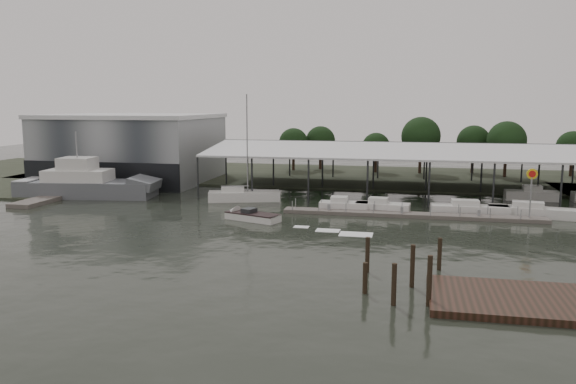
% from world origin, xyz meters
% --- Properties ---
extents(ground, '(200.00, 200.00, 0.00)m').
position_xyz_m(ground, '(0.00, 0.00, 0.00)').
color(ground, black).
rests_on(ground, ground).
extents(land_strip_far, '(140.00, 30.00, 0.30)m').
position_xyz_m(land_strip_far, '(0.00, 42.00, 0.10)').
color(land_strip_far, '#383E2F').
rests_on(land_strip_far, ground).
extents(land_strip_west, '(20.00, 40.00, 0.30)m').
position_xyz_m(land_strip_west, '(-40.00, 30.00, 0.10)').
color(land_strip_west, '#383E2F').
rests_on(land_strip_west, ground).
extents(storage_warehouse, '(24.50, 20.50, 10.50)m').
position_xyz_m(storage_warehouse, '(-28.00, 29.94, 5.29)').
color(storage_warehouse, gray).
rests_on(storage_warehouse, ground).
extents(covered_boat_shed, '(58.24, 24.00, 6.96)m').
position_xyz_m(covered_boat_shed, '(17.00, 28.00, 6.13)').
color(covered_boat_shed, silver).
rests_on(covered_boat_shed, ground).
extents(trawler_dock, '(3.00, 18.00, 0.50)m').
position_xyz_m(trawler_dock, '(-30.00, 14.00, 0.25)').
color(trawler_dock, '#69635D').
rests_on(trawler_dock, ground).
extents(floating_dock, '(28.00, 2.00, 1.40)m').
position_xyz_m(floating_dock, '(15.00, 10.00, 0.20)').
color(floating_dock, '#69635D').
rests_on(floating_dock, ground).
extents(shell_fuel_sign, '(1.10, 0.18, 5.55)m').
position_xyz_m(shell_fuel_sign, '(27.00, 9.99, 3.93)').
color(shell_fuel_sign, gray).
rests_on(shell_fuel_sign, ground).
extents(boardwalk_platform, '(15.00, 12.00, 0.50)m').
position_xyz_m(boardwalk_platform, '(24.55, -15.27, 0.20)').
color(boardwalk_platform, '#361F16').
rests_on(boardwalk_platform, ground).
extents(grey_trawler, '(18.82, 7.56, 8.84)m').
position_xyz_m(grey_trawler, '(-26.62, 14.50, 1.58)').
color(grey_trawler, '#595E63').
rests_on(grey_trawler, ground).
extents(white_sailboat, '(9.28, 5.03, 13.50)m').
position_xyz_m(white_sailboat, '(-5.74, 15.79, 0.66)').
color(white_sailboat, white).
rests_on(white_sailboat, ground).
extents(speedboat_underway, '(17.01, 7.66, 2.00)m').
position_xyz_m(speedboat_underway, '(-1.82, 4.69, 0.39)').
color(speedboat_underway, white).
rests_on(speedboat_underway, ground).
extents(moored_cruiser_0, '(5.52, 2.39, 1.70)m').
position_xyz_m(moored_cruiser_0, '(7.37, 11.73, 0.61)').
color(moored_cruiser_0, white).
rests_on(moored_cruiser_0, ground).
extents(moored_cruiser_1, '(6.19, 2.79, 1.70)m').
position_xyz_m(moored_cruiser_1, '(11.77, 11.97, 0.61)').
color(moored_cruiser_1, white).
rests_on(moored_cruiser_1, ground).
extents(moored_cruiser_2, '(8.38, 2.48, 1.70)m').
position_xyz_m(moored_cruiser_2, '(21.24, 12.53, 0.61)').
color(moored_cruiser_2, white).
rests_on(moored_cruiser_2, ground).
extents(moored_cruiser_3, '(9.37, 3.75, 1.70)m').
position_xyz_m(moored_cruiser_3, '(27.79, 12.74, 0.61)').
color(moored_cruiser_3, white).
rests_on(moored_cruiser_3, ground).
extents(mooring_pilings, '(5.48, 8.51, 3.76)m').
position_xyz_m(mooring_pilings, '(14.38, -14.53, 1.03)').
color(mooring_pilings, '#312518').
rests_on(mooring_pilings, ground).
extents(horizon_tree_line, '(65.64, 10.41, 9.92)m').
position_xyz_m(horizon_tree_line, '(22.62, 47.80, 5.60)').
color(horizon_tree_line, black).
rests_on(horizon_tree_line, ground).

